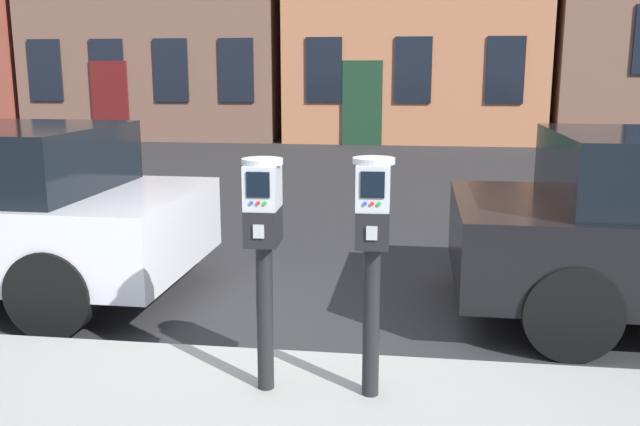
# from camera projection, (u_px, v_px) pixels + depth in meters

# --- Properties ---
(ground_plane) EXTENTS (160.00, 160.00, 0.00)m
(ground_plane) POSITION_uv_depth(u_px,v_px,m) (309.00, 387.00, 4.12)
(ground_plane) COLOR #28282B
(parking_meter_near_kerb) EXTENTS (0.22, 0.25, 1.28)m
(parking_meter_near_kerb) POSITION_uv_depth(u_px,v_px,m) (263.00, 233.00, 3.62)
(parking_meter_near_kerb) COLOR black
(parking_meter_near_kerb) RESTS_ON sidewalk_slab
(parking_meter_twin_adjacent) EXTENTS (0.22, 0.25, 1.29)m
(parking_meter_twin_adjacent) POSITION_uv_depth(u_px,v_px,m) (373.00, 235.00, 3.54)
(parking_meter_twin_adjacent) COLOR black
(parking_meter_twin_adjacent) RESTS_ON sidewalk_slab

